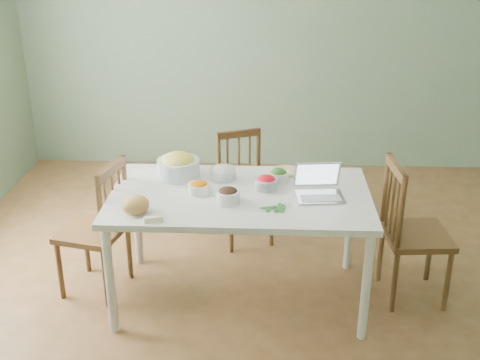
{
  "coord_description": "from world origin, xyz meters",
  "views": [
    {
      "loc": [
        0.08,
        -3.84,
        2.57
      ],
      "look_at": [
        -0.1,
        -0.08,
        0.93
      ],
      "focal_mm": 45.88,
      "sensor_mm": 36.0,
      "label": 1
    }
  ],
  "objects_px": {
    "chair_left": "(92,228)",
    "bread_boule": "(136,205)",
    "dining_table": "(240,247)",
    "laptop": "(321,184)",
    "chair_far": "(245,190)",
    "bowl_squash": "(178,165)",
    "chair_right": "(417,232)"
  },
  "relations": [
    {
      "from": "chair_left",
      "to": "bread_boule",
      "type": "relative_size",
      "value": 5.78
    },
    {
      "from": "dining_table",
      "to": "chair_left",
      "type": "bearing_deg",
      "value": 176.44
    },
    {
      "from": "laptop",
      "to": "bread_boule",
      "type": "bearing_deg",
      "value": -173.21
    },
    {
      "from": "chair_far",
      "to": "bowl_squash",
      "type": "bearing_deg",
      "value": -149.37
    },
    {
      "from": "chair_far",
      "to": "bowl_squash",
      "type": "distance_m",
      "value": 0.86
    },
    {
      "from": "chair_right",
      "to": "bowl_squash",
      "type": "xyz_separation_m",
      "value": [
        -1.69,
        0.19,
        0.4
      ]
    },
    {
      "from": "bowl_squash",
      "to": "chair_far",
      "type": "bearing_deg",
      "value": 51.54
    },
    {
      "from": "bread_boule",
      "to": "laptop",
      "type": "height_order",
      "value": "laptop"
    },
    {
      "from": "bowl_squash",
      "to": "laptop",
      "type": "xyz_separation_m",
      "value": [
        0.99,
        -0.32,
        0.02
      ]
    },
    {
      "from": "dining_table",
      "to": "laptop",
      "type": "xyz_separation_m",
      "value": [
        0.54,
        -0.05,
        0.52
      ]
    },
    {
      "from": "dining_table",
      "to": "chair_right",
      "type": "xyz_separation_m",
      "value": [
        1.24,
        0.08,
        0.1
      ]
    },
    {
      "from": "chair_far",
      "to": "chair_right",
      "type": "bearing_deg",
      "value": -52.83
    },
    {
      "from": "chair_left",
      "to": "laptop",
      "type": "distance_m",
      "value": 1.66
    },
    {
      "from": "chair_right",
      "to": "laptop",
      "type": "distance_m",
      "value": 0.83
    },
    {
      "from": "bowl_squash",
      "to": "laptop",
      "type": "relative_size",
      "value": 0.98
    },
    {
      "from": "chair_right",
      "to": "laptop",
      "type": "bearing_deg",
      "value": 95.72
    },
    {
      "from": "dining_table",
      "to": "chair_left",
      "type": "relative_size",
      "value": 1.76
    },
    {
      "from": "chair_right",
      "to": "bread_boule",
      "type": "height_order",
      "value": "chair_right"
    },
    {
      "from": "bread_boule",
      "to": "chair_right",
      "type": "bearing_deg",
      "value": 11.96
    },
    {
      "from": "chair_far",
      "to": "chair_left",
      "type": "bearing_deg",
      "value": -164.64
    },
    {
      "from": "chair_far",
      "to": "chair_left",
      "type": "height_order",
      "value": "chair_left"
    },
    {
      "from": "chair_right",
      "to": "dining_table",
      "type": "bearing_deg",
      "value": 89.16
    },
    {
      "from": "bread_boule",
      "to": "chair_left",
      "type": "bearing_deg",
      "value": 137.52
    },
    {
      "from": "dining_table",
      "to": "bowl_squash",
      "type": "height_order",
      "value": "bowl_squash"
    },
    {
      "from": "laptop",
      "to": "bowl_squash",
      "type": "bearing_deg",
      "value": 155.94
    },
    {
      "from": "bowl_squash",
      "to": "dining_table",
      "type": "bearing_deg",
      "value": -31.01
    },
    {
      "from": "dining_table",
      "to": "bread_boule",
      "type": "xyz_separation_m",
      "value": [
        -0.64,
        -0.32,
        0.47
      ]
    },
    {
      "from": "bread_boule",
      "to": "bowl_squash",
      "type": "relative_size",
      "value": 0.57
    },
    {
      "from": "chair_left",
      "to": "bowl_squash",
      "type": "xyz_separation_m",
      "value": [
        0.61,
        0.21,
        0.41
      ]
    },
    {
      "from": "dining_table",
      "to": "chair_left",
      "type": "xyz_separation_m",
      "value": [
        -1.06,
        0.07,
        0.09
      ]
    },
    {
      "from": "chair_far",
      "to": "bread_boule",
      "type": "xyz_separation_m",
      "value": [
        -0.65,
        -1.17,
        0.42
      ]
    },
    {
      "from": "chair_far",
      "to": "chair_left",
      "type": "xyz_separation_m",
      "value": [
        -1.07,
        -0.78,
        0.04
      ]
    }
  ]
}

